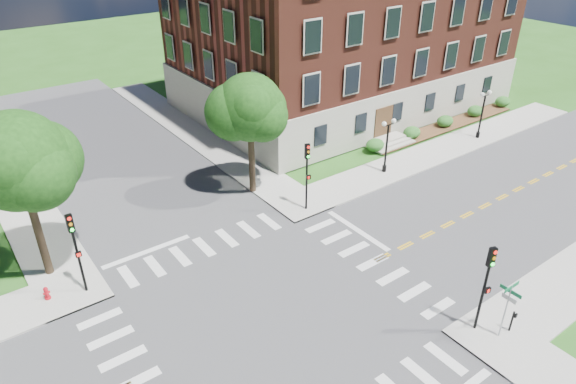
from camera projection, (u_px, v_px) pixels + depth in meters
ground at (271, 314)px, 26.22m from camera, size 160.00×160.00×0.00m
road_ew at (271, 314)px, 26.22m from camera, size 90.00×12.00×0.01m
road_ns at (271, 314)px, 26.22m from camera, size 12.00×90.00×0.01m
sidewalk_ne at (316, 141)px, 44.87m from camera, size 34.00×34.00×0.12m
crosswalk_east at (373, 263)px, 29.92m from camera, size 2.20×10.20×0.02m
stop_bar_east at (357, 230)px, 32.85m from camera, size 0.40×5.50×0.00m
main_building at (344, 19)px, 49.86m from camera, size 30.60×22.40×16.50m
shrub_row at (444, 128)px, 47.67m from camera, size 18.00×2.00×1.30m
tree_c at (18, 161)px, 25.53m from camera, size 5.14×5.14×9.56m
tree_d at (250, 108)px, 34.05m from camera, size 4.59×4.59×8.62m
traffic_signal_se at (487, 279)px, 23.67m from camera, size 0.37×0.43×4.80m
traffic_signal_ne at (307, 168)px, 33.43m from camera, size 0.38×0.45×4.80m
traffic_signal_nw at (75, 244)px, 26.09m from camera, size 0.33×0.37×4.80m
twin_lamp_west at (387, 143)px, 38.59m from camera, size 1.36×0.36×4.23m
twin_lamp_east at (482, 112)px, 44.28m from camera, size 1.36×0.36×4.23m
street_sign_pole at (508, 301)px, 23.67m from camera, size 1.10×1.10×3.10m
push_button_post at (512, 320)px, 24.68m from camera, size 0.14×0.21×1.20m
fire_hydrant at (47, 293)px, 26.87m from camera, size 0.35×0.35×0.75m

